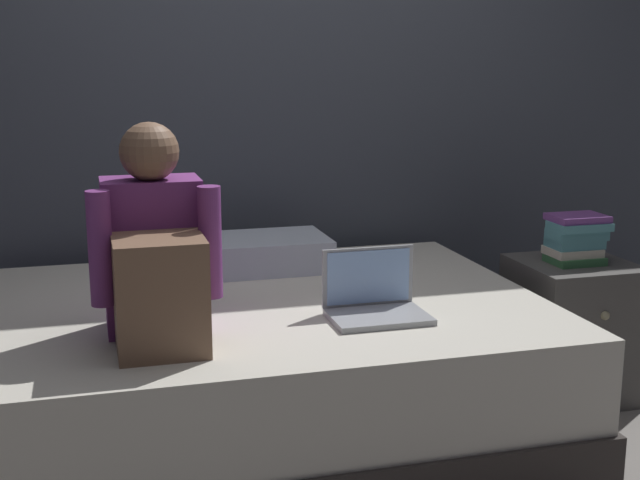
% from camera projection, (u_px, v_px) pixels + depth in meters
% --- Properties ---
extents(ground_plane, '(8.00, 8.00, 0.00)m').
position_uv_depth(ground_plane, '(339.00, 467.00, 2.88)').
color(ground_plane, gray).
extents(wall_back, '(5.60, 0.10, 2.70)m').
position_uv_depth(wall_back, '(261.00, 61.00, 3.73)').
color(wall_back, '#424751').
rests_on(wall_back, ground_plane).
extents(bed, '(2.00, 1.50, 0.52)m').
position_uv_depth(bed, '(262.00, 370.00, 3.06)').
color(bed, '#332D2B').
rests_on(bed, ground_plane).
extents(nightstand, '(0.44, 0.46, 0.56)m').
position_uv_depth(nightstand, '(571.00, 329.00, 3.45)').
color(nightstand, '#474442').
rests_on(nightstand, ground_plane).
extents(person_sitting, '(0.39, 0.44, 0.66)m').
position_uv_depth(person_sitting, '(155.00, 258.00, 2.55)').
color(person_sitting, '#75337A').
rests_on(person_sitting, bed).
extents(laptop, '(0.32, 0.23, 0.22)m').
position_uv_depth(laptop, '(374.00, 300.00, 2.80)').
color(laptop, '#9EA0A5').
rests_on(laptop, bed).
extents(pillow, '(0.56, 0.36, 0.13)m').
position_uv_depth(pillow, '(258.00, 253.00, 3.43)').
color(pillow, silver).
rests_on(pillow, bed).
extents(book_stack, '(0.22, 0.17, 0.19)m').
position_uv_depth(book_stack, '(576.00, 239.00, 3.36)').
color(book_stack, '#387042').
rests_on(book_stack, nightstand).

